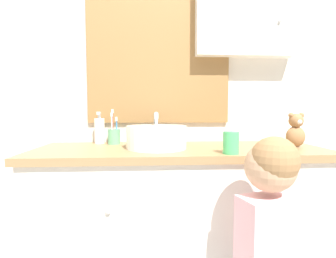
{
  "coord_description": "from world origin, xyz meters",
  "views": [
    {
      "loc": [
        -0.15,
        -0.98,
        1.0
      ],
      "look_at": [
        -0.07,
        0.29,
        0.9
      ],
      "focal_mm": 28.0,
      "sensor_mm": 36.0,
      "label": 1
    }
  ],
  "objects_px": {
    "soap_dispenser": "(100,130)",
    "child_figure": "(269,231)",
    "toothbrush_holder": "(114,136)",
    "drinking_cup": "(231,143)",
    "teddy_bear": "(296,131)",
    "sink_basin": "(157,136)"
  },
  "relations": [
    {
      "from": "soap_dispenser",
      "to": "child_figure",
      "type": "distance_m",
      "value": 1.0
    },
    {
      "from": "child_figure",
      "to": "toothbrush_holder",
      "type": "bearing_deg",
      "value": 138.02
    },
    {
      "from": "toothbrush_holder",
      "to": "soap_dispenser",
      "type": "xyz_separation_m",
      "value": [
        -0.09,
        0.04,
        0.03
      ]
    },
    {
      "from": "child_figure",
      "to": "drinking_cup",
      "type": "relative_size",
      "value": 9.18
    },
    {
      "from": "toothbrush_holder",
      "to": "child_figure",
      "type": "distance_m",
      "value": 0.91
    },
    {
      "from": "soap_dispenser",
      "to": "toothbrush_holder",
      "type": "bearing_deg",
      "value": -23.91
    },
    {
      "from": "teddy_bear",
      "to": "child_figure",
      "type": "bearing_deg",
      "value": -128.1
    },
    {
      "from": "child_figure",
      "to": "drinking_cup",
      "type": "height_order",
      "value": "child_figure"
    },
    {
      "from": "sink_basin",
      "to": "drinking_cup",
      "type": "height_order",
      "value": "sink_basin"
    },
    {
      "from": "soap_dispenser",
      "to": "child_figure",
      "type": "relative_size",
      "value": 0.2
    },
    {
      "from": "child_figure",
      "to": "drinking_cup",
      "type": "distance_m",
      "value": 0.38
    },
    {
      "from": "drinking_cup",
      "to": "toothbrush_holder",
      "type": "bearing_deg",
      "value": 147.9
    },
    {
      "from": "toothbrush_holder",
      "to": "sink_basin",
      "type": "bearing_deg",
      "value": -33.94
    },
    {
      "from": "sink_basin",
      "to": "toothbrush_holder",
      "type": "relative_size",
      "value": 1.82
    },
    {
      "from": "toothbrush_holder",
      "to": "teddy_bear",
      "type": "relative_size",
      "value": 1.1
    },
    {
      "from": "soap_dispenser",
      "to": "teddy_bear",
      "type": "bearing_deg",
      "value": -10.86
    },
    {
      "from": "child_figure",
      "to": "sink_basin",
      "type": "bearing_deg",
      "value": 134.06
    },
    {
      "from": "soap_dispenser",
      "to": "child_figure",
      "type": "height_order",
      "value": "soap_dispenser"
    },
    {
      "from": "toothbrush_holder",
      "to": "teddy_bear",
      "type": "xyz_separation_m",
      "value": [
        0.96,
        -0.16,
        0.04
      ]
    },
    {
      "from": "teddy_bear",
      "to": "drinking_cup",
      "type": "bearing_deg",
      "value": -154.82
    },
    {
      "from": "teddy_bear",
      "to": "drinking_cup",
      "type": "relative_size",
      "value": 1.81
    },
    {
      "from": "sink_basin",
      "to": "teddy_bear",
      "type": "relative_size",
      "value": 1.99
    }
  ]
}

